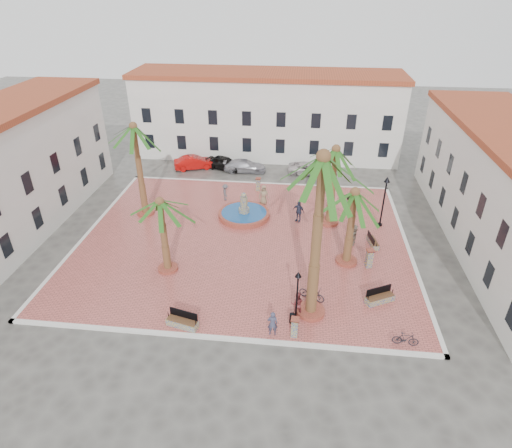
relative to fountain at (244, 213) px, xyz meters
The scene contains 37 objects.
ground 3.76m from the fountain, 82.63° to the right, with size 120.00×120.00×0.00m, color #56544F.
plaza 3.75m from the fountain, 82.63° to the right, with size 26.00×22.00×0.15m, color #BB564F.
kerb_n 7.33m from the fountain, 86.25° to the left, with size 26.30×0.30×0.16m, color silver.
kerb_s 14.71m from the fountain, 88.14° to the right, with size 26.30×0.30×0.16m, color silver.
kerb_e 13.98m from the fountain, 15.33° to the right, with size 0.30×22.30×0.16m, color silver.
kerb_w 13.06m from the fountain, 163.56° to the right, with size 0.30×22.30×0.16m, color silver.
building_north 16.86m from the fountain, 88.32° to the left, with size 30.40×7.40×9.50m.
building_east 20.94m from the fountain, ahead, with size 7.40×26.40×9.00m.
building_west 19.42m from the fountain, 168.71° to the right, with size 6.40×24.40×10.00m.
fountain is the anchor object (origin of this frame).
palm_nw 11.19m from the fountain, behind, with size 4.91×4.91×8.37m.
palm_sw 10.53m from the fountain, 117.62° to the right, with size 4.65×4.65×5.85m.
palm_s 16.12m from the fountain, 63.85° to the right, with size 5.80×5.80×10.86m.
palm_e 11.44m from the fountain, 35.49° to the right, with size 5.11×5.11×6.12m.
palm_ne 9.28m from the fountain, ahead, with size 5.27×5.27×7.06m.
bench_s 14.13m from the fountain, 97.53° to the right, with size 2.06×1.08×1.04m.
bench_se 14.65m from the fountain, 45.18° to the right, with size 2.02×1.43×1.04m.
bench_e 11.28m from the fountain, 17.87° to the right, with size 0.84×1.77×0.90m.
bench_ne 10.18m from the fountain, 16.87° to the left, with size 1.21×1.81×0.92m.
lamppost_s 13.74m from the fountain, 68.60° to the right, with size 0.39×0.39×3.63m.
lamppost_e 12.05m from the fountain, ahead, with size 0.49×0.49×4.52m.
bollard_se 14.93m from the fountain, 70.78° to the right, with size 0.52×0.52×1.34m.
bollard_n 5.50m from the fountain, 82.95° to the left, with size 0.52×0.52×1.34m.
bollard_e 11.99m from the fountain, 32.95° to the right, with size 0.64×0.64×1.49m.
litter_bin 13.79m from the fountain, 69.94° to the right, with size 0.34×0.34×0.66m, color black.
cyclist_a 14.56m from the fountain, 75.63° to the right, with size 0.62×0.40×1.69m, color #3B3B55.
bicycle_a 12.17m from the fountain, 60.83° to the right, with size 0.63×1.80×0.95m, color black.
cyclist_b 13.15m from the fountain, 67.71° to the right, with size 0.81×0.63×1.67m, color maroon.
bicycle_b 18.04m from the fountain, 51.37° to the right, with size 0.42×1.49×0.90m, color black.
pedestrian_fountain_a 3.06m from the fountain, 60.21° to the left, with size 0.92×0.60×1.88m, color #8A7254.
pedestrian_fountain_b 4.82m from the fountain, ahead, with size 1.11×0.46×1.90m, color #31374F.
pedestrian_north 3.78m from the fountain, 125.65° to the left, with size 1.03×0.59×1.60m, color #4B4A4F.
pedestrian_east 9.84m from the fountain, 20.88° to the right, with size 1.62×0.52×1.75m, color #75695A.
car_black 11.43m from the fountain, 108.74° to the left, with size 1.72×4.29×1.46m, color black.
car_red 12.70m from the fountain, 123.43° to the left, with size 1.55×4.43×1.46m, color #BC0D0A.
car_silver 10.48m from the fountain, 97.25° to the left, with size 1.86×4.57×1.33m, color #A4A3AC.
car_white 11.95m from the fountain, 62.15° to the left, with size 2.02×4.38×1.22m, color beige.
Camera 1 is at (4.25, -29.09, 18.54)m, focal length 30.00 mm.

